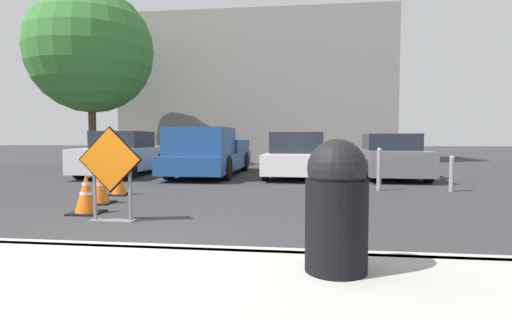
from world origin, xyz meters
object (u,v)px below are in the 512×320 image
Objects in this scene: traffic_cone_nearest at (86,194)px; traffic_cone_second at (100,185)px; parked_car_nearest at (123,155)px; pickup_truck at (208,154)px; trash_bin at (337,205)px; parked_car_third at (391,157)px; road_closed_sign at (110,169)px; parked_car_second at (297,156)px; bollard_nearest at (379,168)px; bollard_second at (452,172)px; traffic_cone_third at (119,179)px.

traffic_cone_nearest is 1.04m from traffic_cone_second.
pickup_truck reaches higher than parked_car_nearest.
traffic_cone_nearest is 0.60× the size of trash_bin.
parked_car_third is (8.95, 0.22, -0.04)m from parked_car_nearest.
traffic_cone_second is 0.17× the size of parked_car_nearest.
parked_car_third is (5.67, 7.49, -0.15)m from road_closed_sign.
traffic_cone_nearest is 0.17× the size of parked_car_third.
parked_car_second is (2.99, 0.04, -0.05)m from pickup_truck.
traffic_cone_second is 0.72× the size of bollard_nearest.
traffic_cone_second reaches higher than traffic_cone_nearest.
parked_car_second is at bearing 178.44° from parked_car_nearest.
traffic_cone_nearest is at bearing -73.43° from traffic_cone_second.
bollard_second is (3.20, 6.51, -0.26)m from trash_bin.
road_closed_sign is at bearing 54.45° from parked_car_third.
road_closed_sign reaches higher than bollard_nearest.
parked_car_nearest reaches higher than traffic_cone_nearest.
traffic_cone_second is at bearing 106.57° from traffic_cone_nearest.
pickup_truck is (-0.30, 7.35, -0.09)m from road_closed_sign.
bollard_nearest is (2.04, -3.16, -0.12)m from parked_car_second.
parked_car_nearest reaches higher than parked_car_third.
pickup_truck is 7.41m from bollard_second.
trash_bin reaches higher than traffic_cone_nearest.
traffic_cone_nearest is 4.90m from trash_bin.
pickup_truck is 1.35× the size of parked_car_third.
trash_bin is at bearing 121.44° from parked_car_nearest.
pickup_truck is at bearing 155.06° from bollard_second.
parked_car_nearest is at bearing 114.54° from traffic_cone_third.
bollard_second is at bearing 159.82° from parked_car_nearest.
parked_car_second is (3.90, 4.66, 0.30)m from traffic_cone_third.
traffic_cone_nearest is at bearing -77.67° from traffic_cone_third.
traffic_cone_nearest is 0.16× the size of parked_car_nearest.
bollard_second is at bearing 63.87° from trash_bin.
traffic_cone_second is 5.76m from trash_bin.
parked_car_nearest is at bearing 111.52° from traffic_cone_second.
trash_bin is 1.09× the size of bollard_nearest.
trash_bin is (4.43, -5.02, 0.35)m from traffic_cone_third.
pickup_truck is 4.89× the size of trash_bin.
pickup_truck reaches higher than traffic_cone_second.
parked_car_nearest is 5.97m from parked_car_second.
traffic_cone_second is 0.66× the size of trash_bin.
pickup_truck is 5.92m from bollard_nearest.
road_closed_sign is 1.95× the size of traffic_cone_second.
pickup_truck is 5.34× the size of bollard_nearest.
road_closed_sign is 0.26× the size of pickup_truck.
bollard_nearest is (4.73, 4.23, -0.26)m from road_closed_sign.
parked_car_third is 3.35m from bollard_second.
parked_car_nearest is at bearing 162.60° from bollard_second.
bollard_second is (1.68, 0.00, -0.09)m from bollard_nearest.
parked_car_third is at bearing -176.22° from parked_car_second.
pickup_truck is (0.74, 5.77, 0.36)m from traffic_cone_second.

